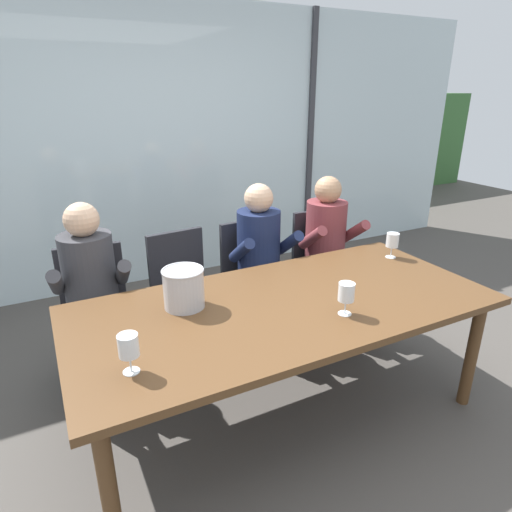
{
  "coord_description": "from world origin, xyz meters",
  "views": [
    {
      "loc": [
        -1.11,
        -1.82,
        1.83
      ],
      "look_at": [
        0.0,
        0.35,
        0.89
      ],
      "focal_mm": 30.61,
      "sensor_mm": 36.0,
      "label": 1
    }
  ],
  "objects_px": {
    "chair_left_of_center": "(183,284)",
    "ice_bucket_primary": "(184,288)",
    "person_navy_polo": "(263,255)",
    "wine_glass_near_bucket": "(129,347)",
    "dining_table": "(285,313)",
    "person_maroon_top": "(330,243)",
    "wine_glass_by_left_taster": "(392,241)",
    "chair_near_curtain": "(95,304)",
    "chair_right_of_center": "(321,256)",
    "person_charcoal_jacket": "(92,287)",
    "chair_center": "(252,270)",
    "wine_glass_center_pour": "(346,293)"
  },
  "relations": [
    {
      "from": "person_charcoal_jacket",
      "to": "chair_right_of_center",
      "type": "bearing_deg",
      "value": 8.66
    },
    {
      "from": "chair_center",
      "to": "wine_glass_near_bucket",
      "type": "distance_m",
      "value": 1.72
    },
    {
      "from": "ice_bucket_primary",
      "to": "wine_glass_center_pour",
      "type": "xyz_separation_m",
      "value": [
        0.71,
        -0.46,
        0.01
      ]
    },
    {
      "from": "person_charcoal_jacket",
      "to": "wine_glass_center_pour",
      "type": "bearing_deg",
      "value": -40.05
    },
    {
      "from": "person_maroon_top",
      "to": "ice_bucket_primary",
      "type": "relative_size",
      "value": 5.42
    },
    {
      "from": "dining_table",
      "to": "chair_left_of_center",
      "type": "distance_m",
      "value": 1.01
    },
    {
      "from": "dining_table",
      "to": "chair_center",
      "type": "bearing_deg",
      "value": 73.81
    },
    {
      "from": "ice_bucket_primary",
      "to": "dining_table",
      "type": "bearing_deg",
      "value": -22.07
    },
    {
      "from": "chair_left_of_center",
      "to": "wine_glass_center_pour",
      "type": "height_order",
      "value": "wine_glass_center_pour"
    },
    {
      "from": "chair_near_curtain",
      "to": "ice_bucket_primary",
      "type": "xyz_separation_m",
      "value": [
        0.38,
        -0.72,
        0.34
      ]
    },
    {
      "from": "chair_near_curtain",
      "to": "chair_right_of_center",
      "type": "height_order",
      "value": "same"
    },
    {
      "from": "chair_left_of_center",
      "to": "dining_table",
      "type": "bearing_deg",
      "value": -79.4
    },
    {
      "from": "chair_left_of_center",
      "to": "person_navy_polo",
      "type": "distance_m",
      "value": 0.61
    },
    {
      "from": "chair_right_of_center",
      "to": "wine_glass_by_left_taster",
      "type": "height_order",
      "value": "wine_glass_by_left_taster"
    },
    {
      "from": "person_navy_polo",
      "to": "dining_table",
      "type": "bearing_deg",
      "value": -107.88
    },
    {
      "from": "chair_right_of_center",
      "to": "wine_glass_by_left_taster",
      "type": "bearing_deg",
      "value": -79.91
    },
    {
      "from": "wine_glass_near_bucket",
      "to": "person_navy_polo",
      "type": "bearing_deg",
      "value": 41.87
    },
    {
      "from": "chair_center",
      "to": "wine_glass_by_left_taster",
      "type": "relative_size",
      "value": 5.09
    },
    {
      "from": "person_charcoal_jacket",
      "to": "chair_near_curtain",
      "type": "bearing_deg",
      "value": 86.55
    },
    {
      "from": "person_maroon_top",
      "to": "wine_glass_center_pour",
      "type": "distance_m",
      "value": 1.27
    },
    {
      "from": "person_navy_polo",
      "to": "ice_bucket_primary",
      "type": "xyz_separation_m",
      "value": [
        -0.8,
        -0.6,
        0.16
      ]
    },
    {
      "from": "wine_glass_near_bucket",
      "to": "dining_table",
      "type": "bearing_deg",
      "value": 15.75
    },
    {
      "from": "wine_glass_by_left_taster",
      "to": "wine_glass_center_pour",
      "type": "height_order",
      "value": "same"
    },
    {
      "from": "ice_bucket_primary",
      "to": "wine_glass_by_left_taster",
      "type": "height_order",
      "value": "ice_bucket_primary"
    },
    {
      "from": "chair_center",
      "to": "wine_glass_center_pour",
      "type": "xyz_separation_m",
      "value": [
        -0.08,
        -1.22,
        0.34
      ]
    },
    {
      "from": "person_charcoal_jacket",
      "to": "wine_glass_near_bucket",
      "type": "distance_m",
      "value": 1.07
    },
    {
      "from": "wine_glass_by_left_taster",
      "to": "chair_right_of_center",
      "type": "bearing_deg",
      "value": 95.49
    },
    {
      "from": "chair_right_of_center",
      "to": "ice_bucket_primary",
      "type": "xyz_separation_m",
      "value": [
        -1.43,
        -0.76,
        0.34
      ]
    },
    {
      "from": "person_navy_polo",
      "to": "wine_glass_near_bucket",
      "type": "relative_size",
      "value": 6.93
    },
    {
      "from": "chair_left_of_center",
      "to": "chair_center",
      "type": "height_order",
      "value": "same"
    },
    {
      "from": "chair_center",
      "to": "ice_bucket_primary",
      "type": "distance_m",
      "value": 1.14
    },
    {
      "from": "chair_near_curtain",
      "to": "chair_left_of_center",
      "type": "relative_size",
      "value": 1.0
    },
    {
      "from": "person_charcoal_jacket",
      "to": "person_navy_polo",
      "type": "distance_m",
      "value": 1.19
    },
    {
      "from": "chair_left_of_center",
      "to": "ice_bucket_primary",
      "type": "xyz_separation_m",
      "value": [
        -0.23,
        -0.75,
        0.34
      ]
    },
    {
      "from": "chair_right_of_center",
      "to": "person_maroon_top",
      "type": "distance_m",
      "value": 0.24
    },
    {
      "from": "chair_near_curtain",
      "to": "chair_center",
      "type": "xyz_separation_m",
      "value": [
        1.17,
        0.04,
        0.0
      ]
    },
    {
      "from": "person_maroon_top",
      "to": "wine_glass_center_pour",
      "type": "xyz_separation_m",
      "value": [
        -0.69,
        -1.06,
        0.17
      ]
    },
    {
      "from": "chair_left_of_center",
      "to": "wine_glass_by_left_taster",
      "type": "bearing_deg",
      "value": -34.58
    },
    {
      "from": "chair_center",
      "to": "chair_right_of_center",
      "type": "height_order",
      "value": "same"
    },
    {
      "from": "chair_near_curtain",
      "to": "person_navy_polo",
      "type": "height_order",
      "value": "person_navy_polo"
    },
    {
      "from": "person_maroon_top",
      "to": "person_charcoal_jacket",
      "type": "bearing_deg",
      "value": -175.56
    },
    {
      "from": "person_maroon_top",
      "to": "wine_glass_by_left_taster",
      "type": "height_order",
      "value": "person_maroon_top"
    },
    {
      "from": "dining_table",
      "to": "person_navy_polo",
      "type": "height_order",
      "value": "person_navy_polo"
    },
    {
      "from": "person_charcoal_jacket",
      "to": "ice_bucket_primary",
      "type": "distance_m",
      "value": 0.74
    },
    {
      "from": "chair_near_curtain",
      "to": "dining_table",
      "type": "bearing_deg",
      "value": -40.72
    },
    {
      "from": "chair_near_curtain",
      "to": "chair_left_of_center",
      "type": "xyz_separation_m",
      "value": [
        0.61,
        0.03,
        0.0
      ]
    },
    {
      "from": "chair_left_of_center",
      "to": "chair_right_of_center",
      "type": "xyz_separation_m",
      "value": [
        1.2,
        0.01,
        0.0
      ]
    },
    {
      "from": "person_charcoal_jacket",
      "to": "ice_bucket_primary",
      "type": "bearing_deg",
      "value": -52.7
    },
    {
      "from": "wine_glass_by_left_taster",
      "to": "wine_glass_center_pour",
      "type": "bearing_deg",
      "value": -147.38
    },
    {
      "from": "dining_table",
      "to": "wine_glass_center_pour",
      "type": "distance_m",
      "value": 0.37
    }
  ]
}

